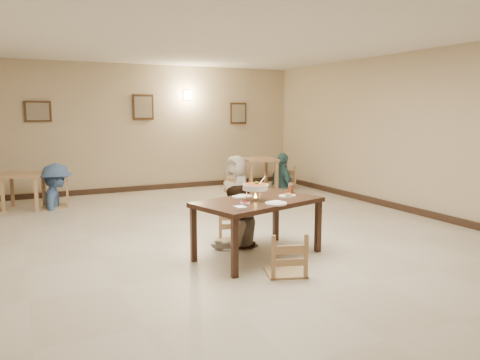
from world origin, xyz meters
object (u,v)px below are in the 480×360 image
main_table (258,206)px  chair_near (286,233)px  bg_table_left (23,180)px  bg_chair_rr (282,167)px  bg_table_right (259,164)px  bg_diner_c (236,155)px  bg_diner_d (283,153)px  bg_chair_rl (236,174)px  bg_chair_lr (56,183)px  main_diner (236,185)px  drink_glass (291,188)px  bg_diner_b (55,163)px  chair_far (235,211)px  curry_warmer (256,187)px

main_table → chair_near: (-0.01, -0.71, -0.19)m
bg_table_left → bg_chair_rr: bearing=-0.5°
bg_table_right → bg_diner_c: (-0.63, -0.07, 0.24)m
main_table → bg_table_left: size_ratio=2.05×
bg_diner_d → bg_chair_rl: bearing=93.7°
main_table → bg_chair_lr: size_ratio=1.90×
main_diner → bg_diner_d: size_ratio=0.98×
main_table → drink_glass: size_ratio=12.61×
main_table → drink_glass: drink_glass is taller
bg_diner_b → bg_diner_c: (3.99, -0.02, 0.00)m
drink_glass → main_diner: bearing=154.6°
chair_far → bg_diner_c: (1.88, 3.91, 0.40)m
drink_glass → bg_diner_d: 5.01m
bg_diner_d → bg_diner_b: bearing=93.2°
main_table → bg_table_left: 5.40m
main_table → chair_near: size_ratio=1.86×
chair_far → bg_diner_d: size_ratio=0.55×
main_diner → bg_diner_c: bearing=-132.9°
bg_chair_rr → drink_glass: bearing=-36.1°
main_table → bg_diner_d: bg_diner_d is taller
bg_table_left → bg_chair_rl: 4.58m
bg_table_right → bg_diner_d: 0.68m
curry_warmer → bg_table_right: bearing=61.5°
drink_glass → bg_diner_d: bearing=60.4°
drink_glass → bg_diner_b: bg_diner_b is taller
chair_far → curry_warmer: bearing=-76.4°
chair_far → main_diner: bearing=-91.6°
bg_table_right → bg_chair_rl: bg_chair_rl is taller
bg_chair_lr → bg_chair_rr: (5.25, -0.01, 0.06)m
curry_warmer → bg_chair_rl: (1.92, 4.63, -0.49)m
chair_near → bg_chair_rl: (1.88, 5.32, -0.04)m
main_table → bg_chair_rr: (3.14, 4.62, -0.15)m
bg_chair_rr → bg_chair_rl: bearing=-96.1°
bg_table_left → main_diner: bearing=-56.8°
chair_near → bg_chair_rr: size_ratio=0.91×
drink_glass → bg_chair_lr: bg_chair_lr is taller
bg_table_right → bg_diner_c: 0.68m
bg_chair_rl → main_table: bearing=143.1°
bg_chair_lr → bg_diner_b: bg_diner_b is taller
bg_diner_b → bg_diner_d: bearing=-82.1°
chair_far → drink_glass: bearing=-16.3°
bg_chair_rl → bg_diner_c: size_ratio=0.51×
main_diner → bg_diner_b: bearing=-80.2°
chair_near → bg_table_right: 5.95m
chair_near → drink_glass: size_ratio=6.78×
bg_chair_rr → bg_diner_b: 5.26m
chair_far → drink_glass: (0.67, -0.44, 0.35)m
bg_diner_d → curry_warmer: bearing=148.8°
main_table → main_diner: 0.63m
main_table → bg_chair_rl: bearing=51.9°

